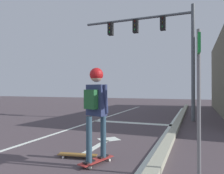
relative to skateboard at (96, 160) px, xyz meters
The scene contains 11 objects.
lane_line_center 3.76m from the skateboard, 129.73° to the left, with size 0.12×20.00×0.01m, color silver.
lane_line_curbside 3.02m from the skateboard, 73.36° to the left, with size 0.12×20.00×0.01m, color silver.
stop_bar 5.01m from the skateboard, 97.96° to the left, with size 3.41×0.40×0.01m, color silver.
lane_arrow_stem 1.19m from the skateboard, 115.99° to the left, with size 0.16×1.40×0.01m, color silver.
lane_arrow_head 1.99m from the skateboard, 105.22° to the left, with size 0.56×0.44×0.01m, color silver.
curb_strip 3.10m from the skateboard, 68.92° to the left, with size 0.24×24.00×0.14m, color #A4A38D.
skateboard is the anchor object (origin of this frame).
skater 1.14m from the skateboard, 107.57° to the right, with size 0.47×0.63×1.76m.
spare_skateboard 0.55m from the skateboard, 161.20° to the left, with size 0.84×0.34×0.07m.
traffic_signal_mast 7.48m from the skateboard, 89.28° to the left, with size 5.35×0.34×5.21m.
street_sign_post 2.35m from the skateboard, ahead, with size 0.06×0.44×2.39m.
Camera 1 is at (4.23, -0.60, 1.44)m, focal length 34.35 mm.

